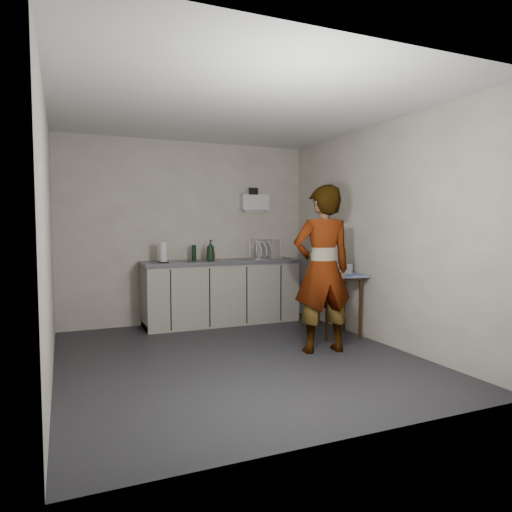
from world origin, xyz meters
name	(u,v)px	position (x,y,z in m)	size (l,w,h in m)	color
ground	(238,358)	(0.00, 0.00, 0.00)	(4.00, 4.00, 0.00)	#2D2D32
wall_back	(189,233)	(0.00, 1.99, 1.30)	(3.60, 0.02, 2.60)	#BEB4A5
wall_right	(377,234)	(1.79, 0.00, 1.30)	(0.02, 4.00, 2.60)	#BEB4A5
wall_left	(49,237)	(-1.79, 0.00, 1.30)	(0.02, 4.00, 2.60)	#BEB4A5
ceiling	(237,109)	(0.00, 0.00, 2.60)	(3.60, 4.00, 0.01)	white
kitchen_counter	(222,294)	(0.40, 1.70, 0.43)	(2.24, 0.62, 0.91)	black
wall_shelf	(254,203)	(1.00, 1.92, 1.75)	(0.42, 0.18, 0.37)	white
side_table	(336,282)	(1.50, 0.44, 0.69)	(0.69, 0.69, 0.79)	#35230C
standing_man	(322,269)	(0.95, -0.13, 0.92)	(0.67, 0.44, 1.84)	#B2A593
soap_bottle	(210,251)	(0.21, 1.60, 1.06)	(0.11, 0.11, 0.29)	black
soda_can	(213,256)	(0.27, 1.70, 0.97)	(0.06, 0.06, 0.12)	red
dark_bottle	(194,253)	(0.01, 1.76, 1.02)	(0.06, 0.06, 0.22)	black
paper_towel	(163,253)	(-0.45, 1.60, 1.04)	(0.15, 0.15, 0.27)	black
dish_rack	(264,254)	(1.05, 1.67, 0.98)	(0.42, 0.31, 0.29)	white
bakery_box	(335,266)	(1.53, 0.51, 0.89)	(0.31, 0.32, 0.42)	white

